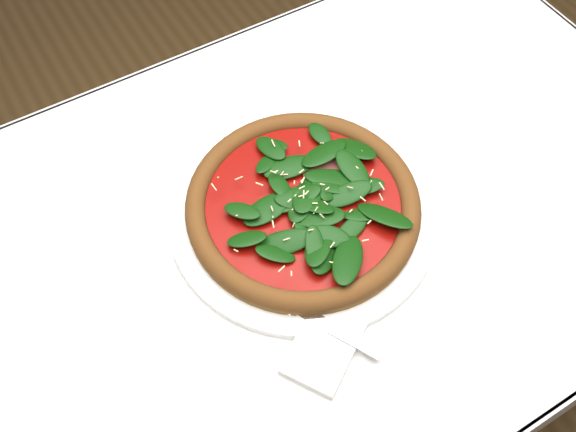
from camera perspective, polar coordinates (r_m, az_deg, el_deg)
ground at (r=1.64m, az=2.19°, el=-13.81°), size 6.00×6.00×0.00m
dining_table at (r=1.04m, az=3.34°, el=-2.08°), size 1.21×0.81×0.75m
plate at (r=0.94m, az=1.32°, el=0.43°), size 0.39×0.39×0.02m
pizza at (r=0.92m, az=1.34°, el=1.20°), size 0.40×0.40×0.04m
napkin at (r=0.86m, az=3.94°, el=-10.16°), size 0.18×0.15×0.01m
fork at (r=0.85m, az=2.02°, el=-8.91°), size 0.11×0.17×0.00m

